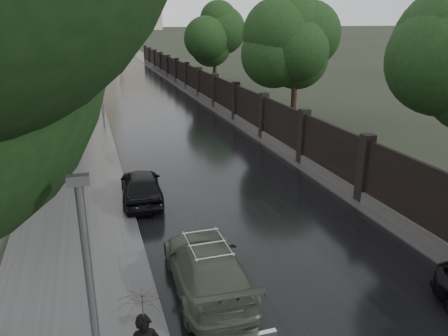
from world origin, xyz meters
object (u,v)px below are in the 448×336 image
at_px(tree_right_c, 215,38).
at_px(hatchback_left, 141,186).
at_px(volga_sedan, 208,267).
at_px(tree_left_far, 38,42).
at_px(traffic_light, 101,92).
at_px(tree_right_b, 296,49).
at_px(pedestrian_umbrella, 143,314).

bearing_deg(tree_right_c, hatchback_left, -111.94).
bearing_deg(hatchback_left, volga_sedan, 101.67).
bearing_deg(volga_sedan, tree_left_far, -75.14).
bearing_deg(traffic_light, hatchback_left, -86.45).
height_order(tree_right_b, hatchback_left, tree_right_b).
bearing_deg(tree_right_b, traffic_light, 165.76).
bearing_deg(volga_sedan, hatchback_left, -80.03).
xyz_separation_m(tree_left_far, hatchback_left, (4.47, -17.39, -4.60)).
distance_m(tree_left_far, tree_right_c, 18.45).
distance_m(tree_right_b, pedestrian_umbrella, 22.57).
distance_m(traffic_light, volga_sedan, 18.95).
height_order(tree_right_c, hatchback_left, tree_right_c).
bearing_deg(traffic_light, pedestrian_umbrella, -90.88).
xyz_separation_m(tree_right_b, hatchback_left, (-11.03, -9.39, -4.31)).
distance_m(volga_sedan, hatchback_left, 6.48).
relative_size(tree_left_far, volga_sedan, 1.64).
bearing_deg(volga_sedan, pedestrian_umbrella, 58.55).
relative_size(hatchback_left, pedestrian_umbrella, 1.49).
distance_m(tree_right_b, tree_right_c, 18.00).
bearing_deg(pedestrian_umbrella, tree_right_c, 70.94).
relative_size(traffic_light, pedestrian_umbrella, 1.59).
relative_size(tree_left_far, tree_right_c, 1.05).
bearing_deg(tree_left_far, volga_sedan, -77.35).
relative_size(tree_right_b, hatchback_left, 1.86).
distance_m(tree_right_b, volga_sedan, 19.27).
relative_size(tree_right_b, tree_right_c, 1.00).
relative_size(tree_right_c, traffic_light, 1.75).
xyz_separation_m(tree_left_far, pedestrian_umbrella, (3.36, -26.78, -3.40)).
bearing_deg(tree_right_b, volga_sedan, -122.73).
xyz_separation_m(tree_right_c, traffic_light, (-11.80, -15.01, -2.55)).
bearing_deg(hatchback_left, tree_right_b, -135.68).
distance_m(traffic_light, pedestrian_umbrella, 21.78).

